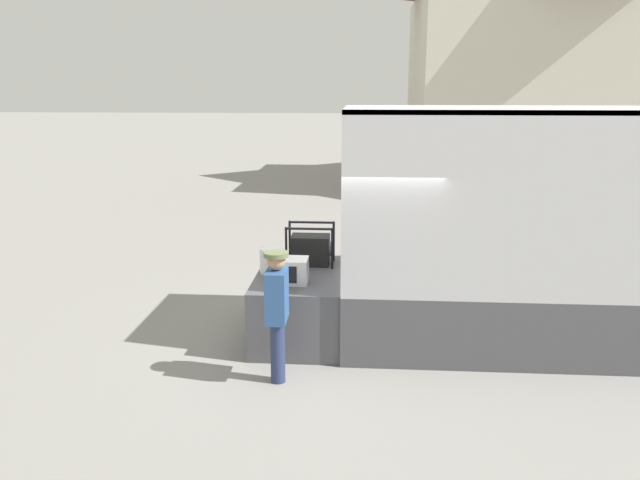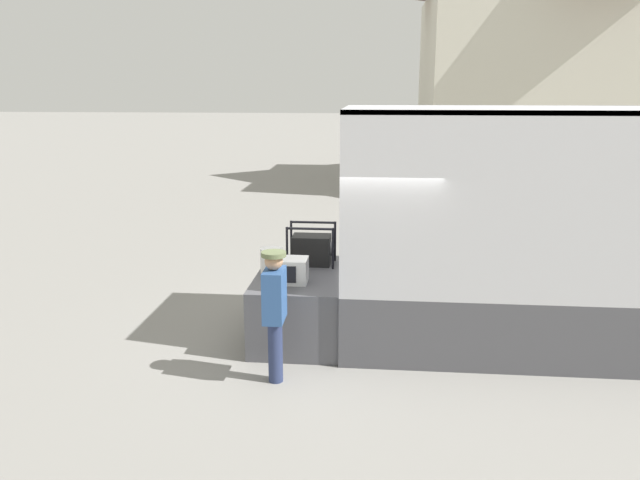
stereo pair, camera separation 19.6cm
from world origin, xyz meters
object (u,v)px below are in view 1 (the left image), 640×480
at_px(microwave, 291,271).
at_px(worker_person, 277,304).
at_px(portable_generator, 312,249).
at_px(orange_bucket, 271,261).

relative_size(microwave, worker_person, 0.28).
distance_m(portable_generator, worker_person, 2.03).
distance_m(portable_generator, orange_bucket, 0.75).
relative_size(portable_generator, worker_person, 0.43).
height_order(portable_generator, worker_person, worker_person).
xyz_separation_m(microwave, portable_generator, (0.21, 0.92, 0.06)).
bearing_deg(microwave, worker_person, -92.14).
xyz_separation_m(microwave, orange_bucket, (-0.34, 0.42, 0.01)).
relative_size(microwave, portable_generator, 0.66).
distance_m(microwave, worker_person, 1.08).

